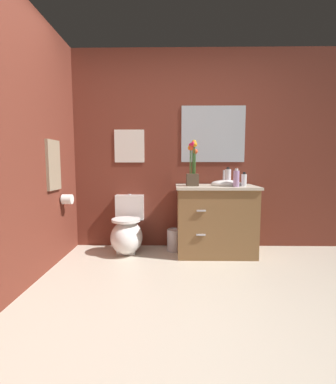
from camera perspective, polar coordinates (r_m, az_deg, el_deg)
ground_plane at (r=1.98m, az=3.03°, el=-27.09°), size 8.81×8.81×0.00m
wall_back at (r=3.49m, az=5.33°, el=8.84°), size 4.11×0.05×2.50m
wall_left at (r=2.54m, az=-29.72°, el=9.07°), size 0.05×5.02×2.50m
toilet at (r=3.33m, az=-8.68°, el=-8.57°), size 0.38×0.59×0.69m
vanity_cabinet at (r=3.26m, az=10.10°, el=-5.67°), size 0.94×0.56×1.00m
flower_vase at (r=3.12m, az=5.25°, el=5.07°), size 0.14×0.14×0.53m
soap_bottle at (r=3.19m, az=15.89°, el=2.51°), size 0.06×0.06×0.16m
lotion_bottle at (r=3.21m, az=12.64°, el=3.10°), size 0.07×0.07×0.22m
hand_wash_bottle at (r=3.09m, az=14.34°, el=2.83°), size 0.07×0.07×0.20m
trash_bin at (r=3.38m, az=1.36°, el=-10.15°), size 0.18×0.18×0.27m
wall_poster at (r=3.49m, az=-8.23°, el=9.65°), size 0.38×0.01×0.41m
wall_mirror at (r=3.50m, az=9.59°, el=12.06°), size 0.80×0.01×0.70m
hanging_towel at (r=3.05m, az=-23.22°, el=5.28°), size 0.03×0.28×0.52m
toilet_paper_roll at (r=3.23m, az=-20.65°, el=-1.45°), size 0.11×0.11×0.11m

